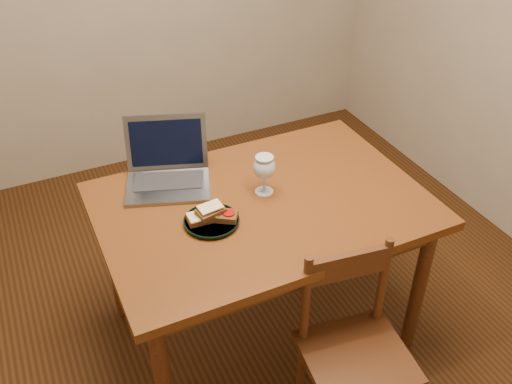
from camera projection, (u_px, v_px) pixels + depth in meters
name	position (u px, v px, depth m)	size (l,w,h in m)	color
floor	(246.00, 312.00, 2.80)	(3.20, 3.20, 0.02)	black
table	(262.00, 218.00, 2.34)	(1.30, 0.90, 0.74)	#532C0D
chair	(355.00, 344.00, 2.08)	(0.42, 0.41, 0.41)	#3A1E0C
plate	(212.00, 221.00, 2.17)	(0.21, 0.21, 0.02)	black
sandwich_cheese	(201.00, 217.00, 2.15)	(0.11, 0.06, 0.03)	#381E0C
sandwich_tomato	(222.00, 215.00, 2.16)	(0.11, 0.07, 0.04)	#381E0C
sandwich_top	(210.00, 210.00, 2.14)	(0.11, 0.06, 0.03)	#381E0C
milk_glass	(264.00, 175.00, 2.29)	(0.09, 0.09, 0.17)	white
laptop	(167.00, 165.00, 2.38)	(0.43, 0.41, 0.25)	slate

